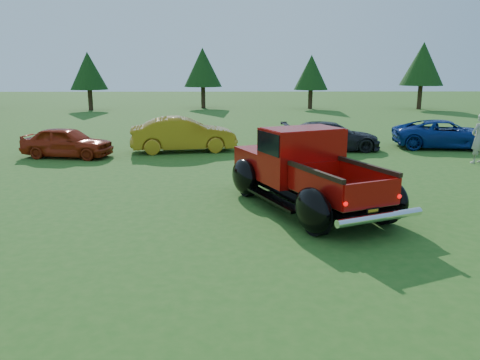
{
  "coord_description": "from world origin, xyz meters",
  "views": [
    {
      "loc": [
        -0.62,
        -9.44,
        3.33
      ],
      "look_at": [
        -0.44,
        0.2,
        1.02
      ],
      "focal_mm": 35.0,
      "sensor_mm": 36.0,
      "label": 1
    }
  ],
  "objects_px": {
    "show_car_grey": "(331,136)",
    "show_car_blue": "(445,134)",
    "pickup_truck": "(301,168)",
    "spectator": "(479,138)",
    "tree_west": "(88,71)",
    "tree_mid_left": "(203,67)",
    "show_car_red": "(67,142)",
    "tree_mid_right": "(311,73)",
    "tree_east": "(423,64)",
    "show_car_yellow": "(184,134)"
  },
  "relations": [
    {
      "from": "tree_east",
      "to": "tree_mid_left",
      "type": "bearing_deg",
      "value": 175.24
    },
    {
      "from": "show_car_yellow",
      "to": "show_car_blue",
      "type": "relative_size",
      "value": 0.99
    },
    {
      "from": "tree_mid_left",
      "to": "pickup_truck",
      "type": "xyz_separation_m",
      "value": [
        4.1,
        -29.15,
        -2.47
      ]
    },
    {
      "from": "show_car_yellow",
      "to": "spectator",
      "type": "height_order",
      "value": "spectator"
    },
    {
      "from": "tree_mid_left",
      "to": "show_car_yellow",
      "type": "distance_m",
      "value": 21.61
    },
    {
      "from": "pickup_truck",
      "to": "show_car_grey",
      "type": "height_order",
      "value": "pickup_truck"
    },
    {
      "from": "show_car_blue",
      "to": "spectator",
      "type": "height_order",
      "value": "spectator"
    },
    {
      "from": "tree_west",
      "to": "show_car_yellow",
      "type": "distance_m",
      "value": 21.74
    },
    {
      "from": "show_car_yellow",
      "to": "show_car_grey",
      "type": "bearing_deg",
      "value": -98.34
    },
    {
      "from": "show_car_yellow",
      "to": "pickup_truck",
      "type": "bearing_deg",
      "value": -164.49
    },
    {
      "from": "pickup_truck",
      "to": "show_car_red",
      "type": "height_order",
      "value": "pickup_truck"
    },
    {
      "from": "show_car_grey",
      "to": "tree_mid_left",
      "type": "bearing_deg",
      "value": 16.31
    },
    {
      "from": "show_car_grey",
      "to": "show_car_blue",
      "type": "bearing_deg",
      "value": -85.51
    },
    {
      "from": "show_car_blue",
      "to": "tree_mid_left",
      "type": "bearing_deg",
      "value": 36.59
    },
    {
      "from": "tree_mid_right",
      "to": "show_car_grey",
      "type": "relative_size",
      "value": 1.09
    },
    {
      "from": "tree_west",
      "to": "tree_mid_right",
      "type": "xyz_separation_m",
      "value": [
        18.0,
        1.0,
        -0.14
      ]
    },
    {
      "from": "tree_west",
      "to": "pickup_truck",
      "type": "height_order",
      "value": "tree_west"
    },
    {
      "from": "pickup_truck",
      "to": "tree_mid_left",
      "type": "bearing_deg",
      "value": 74.86
    },
    {
      "from": "tree_mid_right",
      "to": "spectator",
      "type": "height_order",
      "value": "tree_mid_right"
    },
    {
      "from": "pickup_truck",
      "to": "spectator",
      "type": "height_order",
      "value": "pickup_truck"
    },
    {
      "from": "tree_mid_right",
      "to": "show_car_yellow",
      "type": "bearing_deg",
      "value": -112.74
    },
    {
      "from": "tree_west",
      "to": "show_car_grey",
      "type": "relative_size",
      "value": 1.13
    },
    {
      "from": "tree_east",
      "to": "show_car_grey",
      "type": "xyz_separation_m",
      "value": [
        -11.5,
        -19.77,
        -3.07
      ]
    },
    {
      "from": "tree_mid_right",
      "to": "show_car_grey",
      "type": "height_order",
      "value": "tree_mid_right"
    },
    {
      "from": "show_car_red",
      "to": "pickup_truck",
      "type": "bearing_deg",
      "value": -118.73
    },
    {
      "from": "pickup_truck",
      "to": "spectator",
      "type": "relative_size",
      "value": 3.06
    },
    {
      "from": "tree_west",
      "to": "pickup_truck",
      "type": "distance_m",
      "value": 30.23
    },
    {
      "from": "pickup_truck",
      "to": "spectator",
      "type": "bearing_deg",
      "value": 12.33
    },
    {
      "from": "tree_west",
      "to": "tree_mid_left",
      "type": "distance_m",
      "value": 9.22
    },
    {
      "from": "tree_mid_left",
      "to": "show_car_blue",
      "type": "height_order",
      "value": "tree_mid_left"
    },
    {
      "from": "tree_mid_left",
      "to": "spectator",
      "type": "xyz_separation_m",
      "value": [
        11.2,
        -24.09,
        -2.49
      ]
    },
    {
      "from": "tree_mid_right",
      "to": "show_car_grey",
      "type": "xyz_separation_m",
      "value": [
        -2.5,
        -20.27,
        -2.38
      ]
    },
    {
      "from": "spectator",
      "to": "tree_mid_right",
      "type": "bearing_deg",
      "value": -106.39
    },
    {
      "from": "spectator",
      "to": "show_car_grey",
      "type": "bearing_deg",
      "value": -52.77
    },
    {
      "from": "show_car_yellow",
      "to": "spectator",
      "type": "relative_size",
      "value": 2.37
    },
    {
      "from": "pickup_truck",
      "to": "show_car_blue",
      "type": "bearing_deg",
      "value": 25.24
    },
    {
      "from": "tree_east",
      "to": "show_car_grey",
      "type": "distance_m",
      "value": 23.08
    },
    {
      "from": "tree_west",
      "to": "tree_east",
      "type": "bearing_deg",
      "value": 1.06
    },
    {
      "from": "show_car_grey",
      "to": "show_car_red",
      "type": "bearing_deg",
      "value": 96.85
    },
    {
      "from": "show_car_red",
      "to": "show_car_blue",
      "type": "height_order",
      "value": "show_car_blue"
    },
    {
      "from": "pickup_truck",
      "to": "show_car_red",
      "type": "bearing_deg",
      "value": 117.7
    },
    {
      "from": "pickup_truck",
      "to": "tree_east",
      "type": "bearing_deg",
      "value": 40.16
    },
    {
      "from": "show_car_grey",
      "to": "spectator",
      "type": "height_order",
      "value": "spectator"
    },
    {
      "from": "tree_east",
      "to": "show_car_yellow",
      "type": "xyz_separation_m",
      "value": [
        -17.57,
        -19.94,
        -2.96
      ]
    },
    {
      "from": "show_car_yellow",
      "to": "spectator",
      "type": "distance_m",
      "value": 11.09
    },
    {
      "from": "tree_west",
      "to": "show_car_red",
      "type": "height_order",
      "value": "tree_west"
    },
    {
      "from": "tree_west",
      "to": "pickup_truck",
      "type": "xyz_separation_m",
      "value": [
        13.1,
        -27.15,
        -2.2
      ]
    },
    {
      "from": "tree_mid_right",
      "to": "tree_east",
      "type": "bearing_deg",
      "value": -3.18
    },
    {
      "from": "tree_mid_right",
      "to": "tree_mid_left",
      "type": "bearing_deg",
      "value": 173.66
    },
    {
      "from": "pickup_truck",
      "to": "show_car_grey",
      "type": "relative_size",
      "value": 1.35
    }
  ]
}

